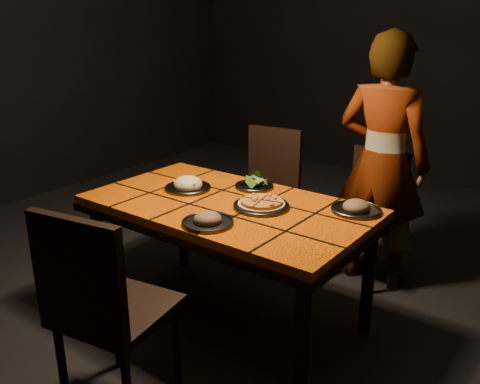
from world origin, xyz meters
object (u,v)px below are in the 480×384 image
Objects in this scene: plate_pasta at (188,185)px; plate_pizza at (261,204)px; chair_near at (101,303)px; dining_table at (228,216)px; diner at (382,163)px; chair_far_right at (371,206)px; chair_far_left at (268,184)px.

plate_pizza is at bearing 1.03° from plate_pasta.
plate_pasta is at bearing -78.40° from chair_near.
plate_pizza is (0.20, 0.05, 0.10)m from dining_table.
plate_pizza is (0.14, 1.00, 0.19)m from chair_near.
plate_pasta is (-0.84, -0.95, -0.07)m from diner.
dining_table is at bearing 61.87° from diner.
plate_pizza is at bearing 14.31° from dining_table.
chair_near is 3.60× the size of plate_pasta.
chair_far_right is at bearing 76.88° from plate_pizza.
chair_near reaches higher than chair_far_left.
diner reaches higher than dining_table.
chair_far_left is 0.57× the size of diner.
plate_pasta is at bearing 47.11° from diner.
dining_table is 1.13m from diner.
diner is at bearing 72.11° from plate_pizza.
chair_far_right is at bearing 1.26° from chair_far_left.
chair_far_right is (0.79, 0.11, -0.04)m from chair_far_left.
chair_far_right is 1.29m from plate_pasta.
chair_far_left is at bearing 2.46° from diner.
dining_table is at bearing -96.99° from chair_near.
chair_near reaches higher than plate_pasta.
plate_pizza is (-0.30, -0.94, -0.08)m from diner.
plate_pizza is (0.55, -0.89, 0.22)m from chair_far_left.
dining_table is at bearing -165.69° from plate_pizza.
chair_near is at bearing 75.63° from diner.
chair_far_right is 0.34m from diner.
chair_near reaches higher than chair_far_right.
diner is at bearing -113.14° from chair_near.
chair_far_left reaches higher than plate_pasta.
diner is (0.86, 0.06, 0.29)m from chair_far_left.
chair_far_left is 1.07× the size of chair_far_right.
plate_pizza reaches higher than dining_table.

